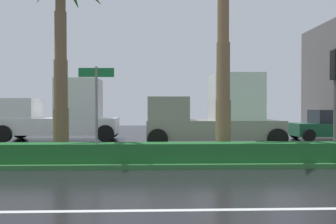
{
  "coord_description": "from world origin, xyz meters",
  "views": [
    {
      "loc": [
        0.23,
        -4.25,
        1.92
      ],
      "look_at": [
        0.77,
        11.75,
        1.65
      ],
      "focal_mm": 36.52,
      "sensor_mm": 36.0,
      "label": 1
    }
  ],
  "objects_px": {
    "box_truck_following": "(215,114)",
    "car_in_traffic_second": "(331,125)",
    "street_name_sign": "(96,101)",
    "box_truck_lead": "(62,113)"
  },
  "relations": [
    {
      "from": "street_name_sign",
      "to": "car_in_traffic_second",
      "type": "bearing_deg",
      "value": 35.58
    },
    {
      "from": "street_name_sign",
      "to": "box_truck_following",
      "type": "distance_m",
      "value": 7.37
    },
    {
      "from": "box_truck_following",
      "to": "street_name_sign",
      "type": "bearing_deg",
      "value": 50.36
    },
    {
      "from": "car_in_traffic_second",
      "to": "street_name_sign",
      "type": "bearing_deg",
      "value": 35.58
    },
    {
      "from": "box_truck_lead",
      "to": "car_in_traffic_second",
      "type": "distance_m",
      "value": 15.37
    },
    {
      "from": "box_truck_lead",
      "to": "box_truck_following",
      "type": "height_order",
      "value": "same"
    },
    {
      "from": "box_truck_lead",
      "to": "box_truck_following",
      "type": "bearing_deg",
      "value": 158.71
    },
    {
      "from": "street_name_sign",
      "to": "box_truck_following",
      "type": "height_order",
      "value": "box_truck_following"
    },
    {
      "from": "box_truck_following",
      "to": "car_in_traffic_second",
      "type": "height_order",
      "value": "box_truck_following"
    },
    {
      "from": "street_name_sign",
      "to": "box_truck_following",
      "type": "bearing_deg",
      "value": 50.36
    }
  ]
}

